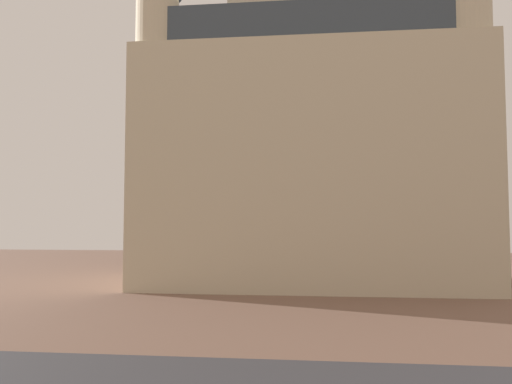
{
  "coord_description": "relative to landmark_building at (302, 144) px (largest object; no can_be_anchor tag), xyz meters",
  "views": [
    {
      "loc": [
        1.47,
        -1.87,
        4.38
      ],
      "look_at": [
        -0.04,
        11.71,
        5.2
      ],
      "focal_mm": 34.31,
      "sensor_mm": 36.0,
      "label": 1
    }
  ],
  "objects": [
    {
      "name": "landmark_building",
      "position": [
        0.0,
        0.0,
        0.0
      ],
      "size": [
        22.88,
        12.48,
        33.35
      ],
      "color": "beige",
      "rests_on": "ground_plane"
    }
  ]
}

